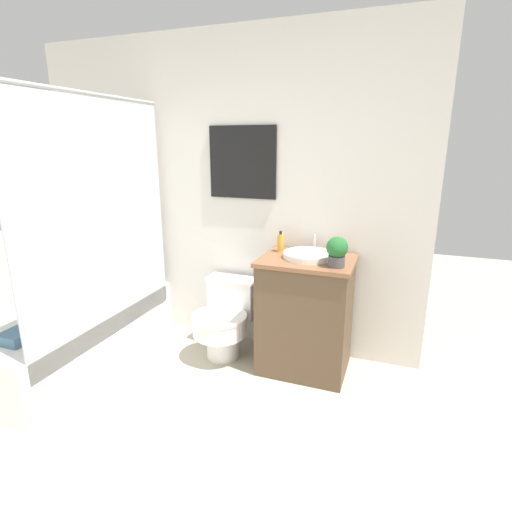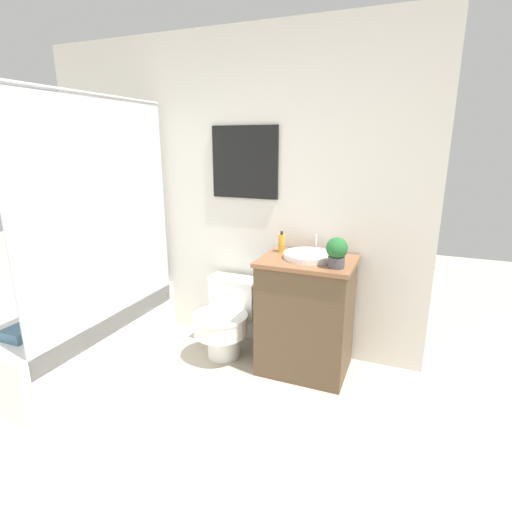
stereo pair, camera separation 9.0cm
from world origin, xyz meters
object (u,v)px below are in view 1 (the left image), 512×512
Objects in this scene: toilet at (225,319)px; sink at (308,255)px; soap_bottle at (280,243)px; potted_plant at (337,251)px.

sink is (0.65, 0.04, 0.59)m from toilet.
soap_bottle reaches higher than sink.
potted_plant is at bearing -6.92° from toilet.
potted_plant is at bearing -27.12° from soap_bottle.
sink is at bearing -21.11° from soap_bottle.
soap_bottle is at bearing 158.89° from sink.
soap_bottle is (0.41, 0.13, 0.64)m from toilet.
potted_plant reaches higher than sink.
toilet is 3.81× the size of soap_bottle.
sink is 2.47× the size of soap_bottle.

